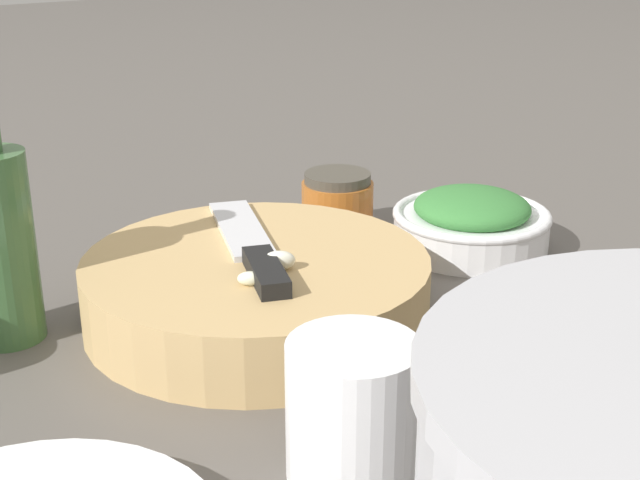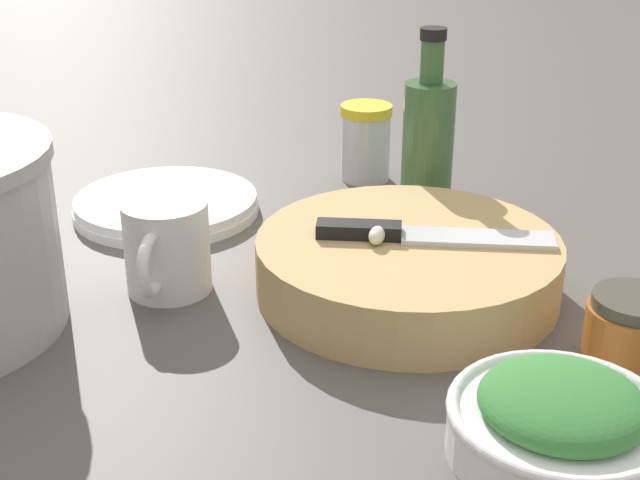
# 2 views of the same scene
# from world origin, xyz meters

# --- Properties ---
(ground_plane) EXTENTS (5.00, 5.00, 0.00)m
(ground_plane) POSITION_xyz_m (0.00, 0.00, 0.00)
(ground_plane) COLOR #56514C
(cutting_board) EXTENTS (0.27, 0.27, 0.05)m
(cutting_board) POSITION_xyz_m (0.01, -0.08, 0.03)
(cutting_board) COLOR tan
(cutting_board) RESTS_ON ground_plane
(chef_knife) EXTENTS (0.10, 0.21, 0.01)m
(chef_knife) POSITION_xyz_m (0.01, -0.09, 0.06)
(chef_knife) COLOR black
(chef_knife) RESTS_ON cutting_board
(garlic_cloves) EXTENTS (0.06, 0.04, 0.02)m
(garlic_cloves) POSITION_xyz_m (0.02, -0.04, 0.06)
(garlic_cloves) COLOR white
(garlic_cloves) RESTS_ON cutting_board
(herb_bowl) EXTENTS (0.15, 0.15, 0.06)m
(herb_bowl) POSITION_xyz_m (-0.24, -0.10, 0.03)
(herb_bowl) COLOR white
(herb_bowl) RESTS_ON ground_plane
(spice_jar) EXTENTS (0.06, 0.06, 0.09)m
(spice_jar) POSITION_xyz_m (0.31, -0.13, 0.05)
(spice_jar) COLOR silver
(spice_jar) RESTS_ON ground_plane
(coffee_mug) EXTENTS (0.11, 0.08, 0.08)m
(coffee_mug) POSITION_xyz_m (0.06, 0.13, 0.04)
(coffee_mug) COLOR white
(coffee_mug) RESTS_ON ground_plane
(plate_stack) EXTENTS (0.20, 0.20, 0.02)m
(plate_stack) POSITION_xyz_m (0.25, 0.11, 0.01)
(plate_stack) COLOR white
(plate_stack) RESTS_ON ground_plane
(honey_jar) EXTENTS (0.07, 0.07, 0.06)m
(honey_jar) POSITION_xyz_m (-0.16, -0.20, 0.03)
(honey_jar) COLOR #B26023
(honey_jar) RESTS_ON ground_plane
(oil_bottle) EXTENTS (0.06, 0.06, 0.20)m
(oil_bottle) POSITION_xyz_m (0.18, -0.16, 0.08)
(oil_bottle) COLOR #3D6638
(oil_bottle) RESTS_ON ground_plane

